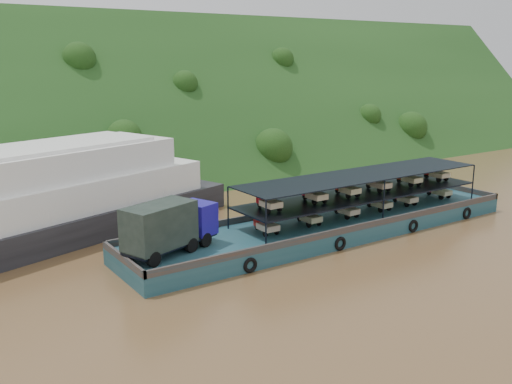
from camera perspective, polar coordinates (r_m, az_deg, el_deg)
ground at (r=46.40m, az=4.14°, el=-4.24°), size 160.00×160.00×0.00m
hillside at (r=77.08m, az=-12.66°, el=2.57°), size 140.00×39.60×39.60m
cargo_barge at (r=45.48m, az=6.02°, el=-3.09°), size 35.11×7.18×4.73m
passenger_ferry at (r=46.61m, az=-22.67°, el=-1.10°), size 37.48×19.60×7.38m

